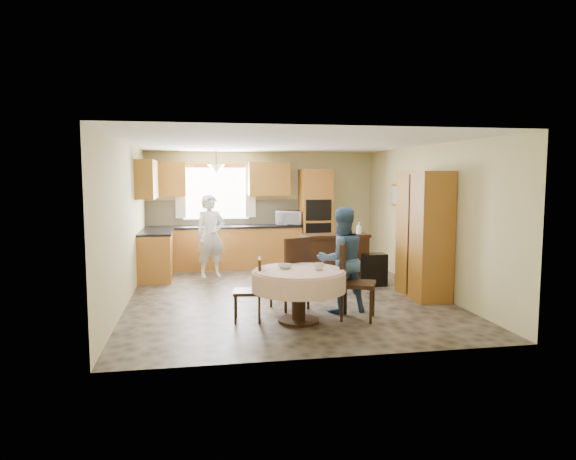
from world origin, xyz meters
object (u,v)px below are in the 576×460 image
(dining_table, at_px, (299,281))
(chair_right, at_px, (352,277))
(chair_left, at_px, (253,286))
(oven_tower, at_px, (315,218))
(cupboard, at_px, (424,235))
(sideboard, at_px, (335,260))
(person_dining, at_px, (341,260))
(chair_back, at_px, (293,270))
(person_sink, at_px, (211,236))

(dining_table, relative_size, chair_right, 1.20)
(dining_table, xyz_separation_m, chair_left, (-0.61, 0.17, -0.08))
(dining_table, height_order, chair_left, chair_left)
(oven_tower, bearing_deg, cupboard, -71.38)
(cupboard, height_order, chair_right, cupboard)
(sideboard, relative_size, chair_right, 1.14)
(cupboard, xyz_separation_m, person_dining, (-1.58, -0.67, -0.26))
(dining_table, relative_size, chair_back, 1.17)
(cupboard, distance_m, dining_table, 2.59)
(oven_tower, bearing_deg, person_dining, -97.60)
(dining_table, distance_m, person_sink, 3.57)
(chair_back, bearing_deg, sideboard, -147.10)
(dining_table, bearing_deg, chair_back, 86.02)
(chair_right, bearing_deg, sideboard, 14.68)
(dining_table, distance_m, person_dining, 0.86)
(chair_back, distance_m, person_sink, 2.95)
(chair_back, bearing_deg, chair_right, 114.93)
(chair_left, xyz_separation_m, person_dining, (1.32, 0.26, 0.29))
(sideboard, distance_m, person_dining, 1.98)
(cupboard, height_order, chair_left, cupboard)
(cupboard, xyz_separation_m, person_sink, (-3.37, 2.29, -0.22))
(chair_back, bearing_deg, dining_table, 62.49)
(chair_right, bearing_deg, cupboard, -31.15)
(person_sink, bearing_deg, person_dining, -75.40)
(oven_tower, xyz_separation_m, dining_table, (-1.23, -4.28, -0.50))
(oven_tower, xyz_separation_m, sideboard, (-0.08, -1.94, -0.63))
(cupboard, distance_m, person_sink, 4.08)
(cupboard, distance_m, chair_back, 2.33)
(person_sink, height_order, person_dining, person_sink)
(sideboard, relative_size, dining_table, 0.95)
(oven_tower, height_order, cupboard, oven_tower)
(chair_left, xyz_separation_m, person_sink, (-0.47, 3.22, 0.33))
(sideboard, bearing_deg, oven_tower, 84.85)
(dining_table, distance_m, chair_right, 0.76)
(dining_table, bearing_deg, sideboard, 63.80)
(chair_left, relative_size, person_dining, 0.57)
(oven_tower, height_order, person_dining, oven_tower)
(oven_tower, height_order, chair_back, oven_tower)
(cupboard, distance_m, chair_left, 3.10)
(sideboard, distance_m, chair_back, 2.00)
(oven_tower, relative_size, chair_left, 2.45)
(chair_back, height_order, person_sink, person_sink)
(person_dining, bearing_deg, chair_left, 3.80)
(cupboard, xyz_separation_m, chair_right, (-1.54, -1.06, -0.44))
(cupboard, height_order, chair_back, cupboard)
(cupboard, height_order, dining_table, cupboard)
(sideboard, height_order, person_sink, person_sink)
(sideboard, bearing_deg, dining_table, -118.99)
(sideboard, xyz_separation_m, dining_table, (-1.15, -2.34, 0.13))
(sideboard, height_order, person_dining, person_dining)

